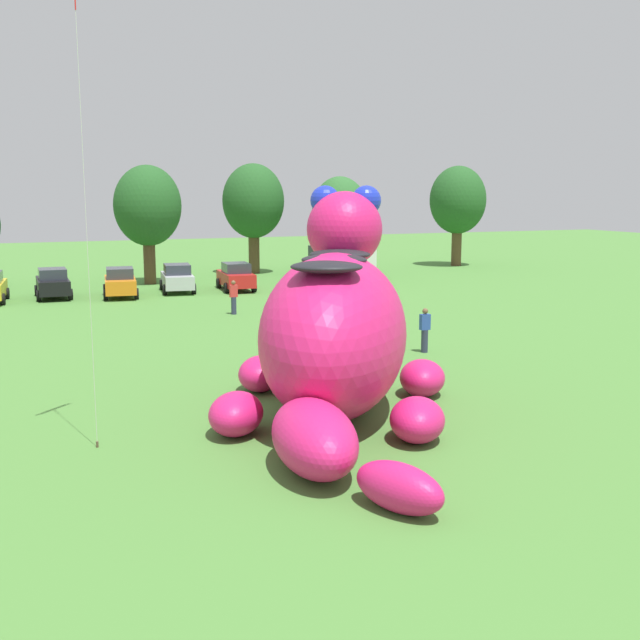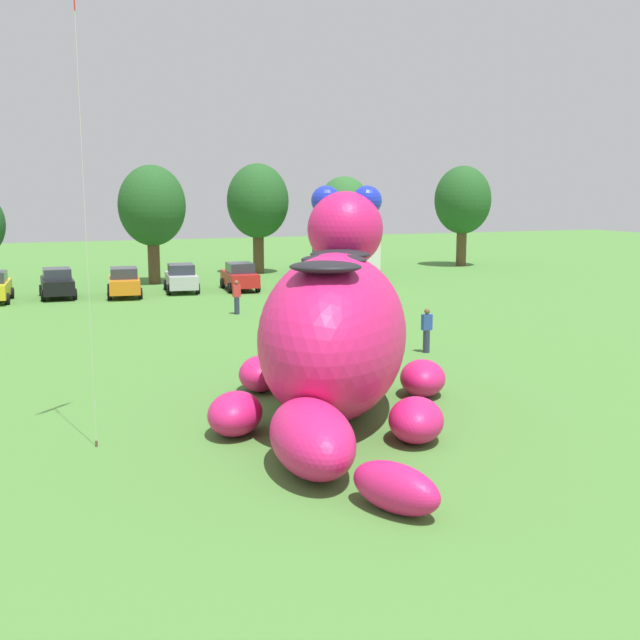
{
  "view_description": "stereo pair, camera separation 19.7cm",
  "coord_description": "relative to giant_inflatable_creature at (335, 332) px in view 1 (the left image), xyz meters",
  "views": [
    {
      "loc": [
        -7.34,
        -18.64,
        6.11
      ],
      "look_at": [
        0.92,
        1.36,
        2.47
      ],
      "focal_mm": 43.24,
      "sensor_mm": 36.0,
      "label": 1
    },
    {
      "loc": [
        -7.16,
        -18.71,
        6.11
      ],
      "look_at": [
        0.92,
        1.36,
        2.47
      ],
      "focal_mm": 43.24,
      "sensor_mm": 36.0,
      "label": 2
    }
  ],
  "objects": [
    {
      "name": "ground_plane",
      "position": [
        -0.93,
        -0.34,
        -2.3
      ],
      "size": [
        160.0,
        160.0,
        0.0
      ],
      "primitive_type": "plane",
      "color": "#4C8438"
    },
    {
      "name": "giant_inflatable_creature",
      "position": [
        0.0,
        0.0,
        0.0
      ],
      "size": [
        8.38,
        12.35,
        6.28
      ],
      "color": "#E01E6B",
      "rests_on": "ground"
    },
    {
      "name": "car_black",
      "position": [
        -5.68,
        27.66,
        -1.44
      ],
      "size": [
        1.96,
        4.11,
        1.72
      ],
      "color": "black",
      "rests_on": "ground"
    },
    {
      "name": "car_orange",
      "position": [
        -2.04,
        26.59,
        -1.44
      ],
      "size": [
        2.3,
        4.27,
        1.72
      ],
      "color": "orange",
      "rests_on": "ground"
    },
    {
      "name": "car_silver",
      "position": [
        1.51,
        27.53,
        -1.44
      ],
      "size": [
        2.31,
        4.27,
        1.72
      ],
      "color": "#B7BABF",
      "rests_on": "ground"
    },
    {
      "name": "car_red",
      "position": [
        5.07,
        27.01,
        -1.44
      ],
      "size": [
        2.19,
        4.22,
        1.72
      ],
      "color": "red",
      "rests_on": "ground"
    },
    {
      "name": "box_truck",
      "position": [
        12.61,
        27.8,
        -0.7
      ],
      "size": [
        2.44,
        6.44,
        2.95
      ],
      "color": "#333842",
      "rests_on": "ground"
    },
    {
      "name": "tree_centre_left",
      "position": [
        0.73,
        32.42,
        2.8
      ],
      "size": [
        4.39,
        4.39,
        7.8
      ],
      "color": "brown",
      "rests_on": "ground"
    },
    {
      "name": "tree_centre",
      "position": [
        9.19,
        36.23,
        3.02
      ],
      "size": [
        4.58,
        4.58,
        8.12
      ],
      "color": "brown",
      "rests_on": "ground"
    },
    {
      "name": "tree_centre_right",
      "position": [
        14.74,
        32.96,
        2.39
      ],
      "size": [
        4.04,
        4.04,
        7.17
      ],
      "color": "brown",
      "rests_on": "ground"
    },
    {
      "name": "tree_mid_right",
      "position": [
        26.43,
        35.5,
        3.03
      ],
      "size": [
        4.59,
        4.59,
        8.14
      ],
      "color": "brown",
      "rests_on": "ground"
    },
    {
      "name": "spectator_near_inflatable",
      "position": [
        2.29,
        17.9,
        -1.45
      ],
      "size": [
        0.38,
        0.26,
        1.71
      ],
      "color": "#2D334C",
      "rests_on": "ground"
    },
    {
      "name": "spectator_mid_field",
      "position": [
        6.46,
        6.2,
        -1.45
      ],
      "size": [
        0.38,
        0.26,
        1.71
      ],
      "color": "#2D334C",
      "rests_on": "ground"
    }
  ]
}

